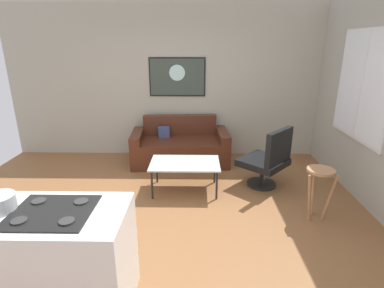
{
  "coord_description": "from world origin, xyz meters",
  "views": [
    {
      "loc": [
        0.34,
        -3.27,
        2.1
      ],
      "look_at": [
        0.27,
        0.9,
        0.7
      ],
      "focal_mm": 28.2,
      "sensor_mm": 36.0,
      "label": 1
    }
  ],
  "objects_px": {
    "couch": "(180,147)",
    "armchair": "(268,160)",
    "wall_painting": "(177,77)",
    "bar_stool": "(319,181)",
    "coffee_table": "(185,165)"
  },
  "relations": [
    {
      "from": "couch",
      "to": "armchair",
      "type": "xyz_separation_m",
      "value": [
        1.37,
        -1.01,
        0.16
      ]
    },
    {
      "from": "armchair",
      "to": "wall_painting",
      "type": "relative_size",
      "value": 0.9
    },
    {
      "from": "bar_stool",
      "to": "wall_painting",
      "type": "relative_size",
      "value": 0.65
    },
    {
      "from": "armchair",
      "to": "wall_painting",
      "type": "height_order",
      "value": "wall_painting"
    },
    {
      "from": "coffee_table",
      "to": "armchair",
      "type": "relative_size",
      "value": 1.08
    },
    {
      "from": "bar_stool",
      "to": "armchair",
      "type": "bearing_deg",
      "value": 115.25
    },
    {
      "from": "coffee_table",
      "to": "armchair",
      "type": "bearing_deg",
      "value": 6.31
    },
    {
      "from": "armchair",
      "to": "wall_painting",
      "type": "bearing_deg",
      "value": 134.88
    },
    {
      "from": "couch",
      "to": "armchair",
      "type": "height_order",
      "value": "armchair"
    },
    {
      "from": "couch",
      "to": "coffee_table",
      "type": "height_order",
      "value": "couch"
    },
    {
      "from": "couch",
      "to": "coffee_table",
      "type": "relative_size",
      "value": 1.76
    },
    {
      "from": "coffee_table",
      "to": "bar_stool",
      "type": "height_order",
      "value": "bar_stool"
    },
    {
      "from": "coffee_table",
      "to": "bar_stool",
      "type": "bearing_deg",
      "value": -24.2
    },
    {
      "from": "coffee_table",
      "to": "wall_painting",
      "type": "xyz_separation_m",
      "value": [
        -0.2,
        1.58,
        1.09
      ]
    },
    {
      "from": "couch",
      "to": "bar_stool",
      "type": "height_order",
      "value": "couch"
    }
  ]
}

